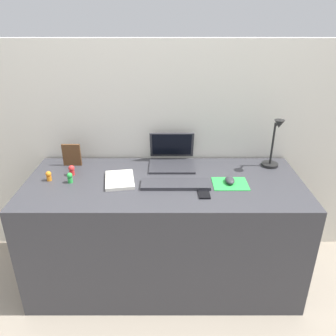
{
  "coord_description": "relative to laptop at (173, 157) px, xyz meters",
  "views": [
    {
      "loc": [
        0.02,
        -1.82,
        1.69
      ],
      "look_at": [
        0.02,
        0.0,
        0.83
      ],
      "focal_mm": 35.9,
      "sensor_mm": 36.0,
      "label": 1
    }
  ],
  "objects": [
    {
      "name": "notebook_pad",
      "position": [
        -0.32,
        -0.26,
        -0.04
      ],
      "size": [
        0.21,
        0.26,
        0.02
      ],
      "primitive_type": "cube",
      "rotation": [
        0.0,
        0.0,
        0.16
      ],
      "color": "silver",
      "rests_on": "desk"
    },
    {
      "name": "mouse",
      "position": [
        0.35,
        -0.29,
        -0.03
      ],
      "size": [
        0.06,
        0.1,
        0.03
      ],
      "primitive_type": "ellipsoid",
      "color": "#333338",
      "rests_on": "mousepad"
    },
    {
      "name": "toy_figurine_red",
      "position": [
        -0.63,
        -0.17,
        -0.02
      ],
      "size": [
        0.04,
        0.04,
        0.07
      ],
      "color": "red",
      "rests_on": "desk"
    },
    {
      "name": "laptop",
      "position": [
        0.0,
        0.0,
        0.0
      ],
      "size": [
        0.3,
        0.28,
        0.21
      ],
      "color": "#333338",
      "rests_on": "desk"
    },
    {
      "name": "desk_lamp",
      "position": [
        0.66,
        -0.06,
        0.11
      ],
      "size": [
        0.11,
        0.16,
        0.35
      ],
      "color": "black",
      "rests_on": "desk"
    },
    {
      "name": "desk",
      "position": [
        -0.05,
        -0.26,
        -0.42
      ],
      "size": [
        1.7,
        0.71,
        0.74
      ],
      "primitive_type": "cube",
      "color": "#38383D",
      "rests_on": "ground_plane"
    },
    {
      "name": "keyboard",
      "position": [
        0.02,
        -0.32,
        -0.04
      ],
      "size": [
        0.41,
        0.13,
        0.02
      ],
      "primitive_type": "cube",
      "color": "#333338",
      "rests_on": "desk"
    },
    {
      "name": "ground_plane",
      "position": [
        -0.05,
        -0.26,
        -0.79
      ],
      "size": [
        6.0,
        6.0,
        0.0
      ],
      "primitive_type": "plane",
      "color": "gray"
    },
    {
      "name": "picture_frame",
      "position": [
        -0.67,
        -0.02,
        0.02
      ],
      "size": [
        0.12,
        0.02,
        0.15
      ],
      "primitive_type": "cube",
      "color": "brown",
      "rests_on": "desk"
    },
    {
      "name": "mousepad",
      "position": [
        0.35,
        -0.3,
        -0.05
      ],
      "size": [
        0.21,
        0.17,
        0.0
      ],
      "primitive_type": "cube",
      "color": "green",
      "rests_on": "desk"
    },
    {
      "name": "toy_figurine_green",
      "position": [
        -0.62,
        -0.28,
        -0.02
      ],
      "size": [
        0.03,
        0.03,
        0.06
      ],
      "color": "green",
      "rests_on": "desk"
    },
    {
      "name": "cell_phone",
      "position": [
        0.18,
        -0.41,
        -0.05
      ],
      "size": [
        0.07,
        0.13,
        0.01
      ],
      "primitive_type": "cube",
      "rotation": [
        0.0,
        0.0,
        0.01
      ],
      "color": "black",
      "rests_on": "desk"
    },
    {
      "name": "back_wall",
      "position": [
        -0.05,
        0.13,
        -0.03
      ],
      "size": [
        2.9,
        0.05,
        1.54
      ],
      "primitive_type": "cube",
      "color": "silver",
      "rests_on": "ground_plane"
    },
    {
      "name": "toy_figurine_orange",
      "position": [
        -0.76,
        -0.25,
        -0.02
      ],
      "size": [
        0.03,
        0.03,
        0.06
      ],
      "color": "orange",
      "rests_on": "desk"
    }
  ]
}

